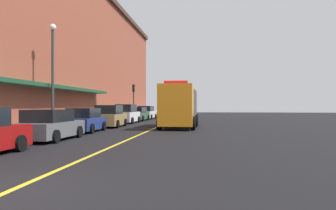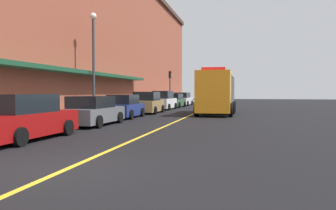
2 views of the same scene
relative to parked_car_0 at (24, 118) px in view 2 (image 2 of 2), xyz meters
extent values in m
plane|color=black|center=(3.96, 21.02, -0.79)|extent=(112.00, 112.00, 0.00)
cube|color=gray|center=(-2.24, 21.02, -0.72)|extent=(2.40, 70.00, 0.15)
cube|color=gold|center=(3.96, 21.02, -0.79)|extent=(0.16, 70.00, 0.01)
cube|color=brown|center=(-7.75, 20.02, 6.59)|extent=(8.62, 64.00, 14.76)
cube|color=#19472D|center=(-2.89, 12.02, 2.31)|extent=(1.20, 22.40, 0.24)
cube|color=maroon|center=(0.00, 0.07, -0.20)|extent=(1.84, 4.83, 0.83)
cube|color=black|center=(0.00, -0.17, 0.56)|extent=(1.63, 2.66, 0.68)
cylinder|color=black|center=(-0.87, 1.57, -0.47)|extent=(0.23, 0.64, 0.64)
cylinder|color=black|center=(0.92, 1.54, -0.47)|extent=(0.23, 0.64, 0.64)
cylinder|color=black|center=(0.87, -1.44, -0.47)|extent=(0.23, 0.64, 0.64)
cube|color=#595B60|center=(0.06, 5.81, -0.24)|extent=(1.90, 4.61, 0.76)
cube|color=black|center=(0.06, 5.58, 0.45)|extent=(1.70, 2.54, 0.62)
cylinder|color=black|center=(-0.88, 7.24, -0.47)|extent=(0.22, 0.64, 0.64)
cylinder|color=black|center=(1.02, 7.23, -0.47)|extent=(0.22, 0.64, 0.64)
cylinder|color=black|center=(-0.89, 4.39, -0.47)|extent=(0.22, 0.64, 0.64)
cylinder|color=black|center=(1.01, 4.38, -0.47)|extent=(0.22, 0.64, 0.64)
cube|color=navy|center=(-0.08, 11.06, -0.23)|extent=(1.86, 4.35, 0.78)
cube|color=black|center=(-0.07, 10.84, 0.48)|extent=(1.64, 2.41, 0.64)
cylinder|color=black|center=(-1.00, 12.37, -0.47)|extent=(0.24, 0.65, 0.64)
cylinder|color=black|center=(0.77, 12.42, -0.47)|extent=(0.24, 0.65, 0.64)
cylinder|color=black|center=(-0.93, 9.70, -0.47)|extent=(0.24, 0.65, 0.64)
cylinder|color=black|center=(0.84, 9.75, -0.47)|extent=(0.24, 0.65, 0.64)
cube|color=#A5844C|center=(0.10, 16.25, -0.17)|extent=(2.00, 4.50, 0.89)
cube|color=black|center=(0.10, 16.03, 0.64)|extent=(1.76, 2.49, 0.73)
cylinder|color=black|center=(-0.89, 17.61, -0.47)|extent=(0.24, 0.65, 0.64)
cylinder|color=black|center=(1.02, 17.66, -0.47)|extent=(0.24, 0.65, 0.64)
cylinder|color=black|center=(-0.82, 14.85, -0.47)|extent=(0.24, 0.65, 0.64)
cylinder|color=black|center=(1.09, 14.89, -0.47)|extent=(0.24, 0.65, 0.64)
cube|color=silver|center=(0.03, 22.33, -0.15)|extent=(1.88, 4.49, 0.94)
cube|color=black|center=(0.02, 22.11, 0.70)|extent=(1.65, 2.49, 0.77)
cylinder|color=black|center=(-0.82, 23.73, -0.47)|extent=(0.24, 0.65, 0.64)
cylinder|color=black|center=(0.96, 23.68, -0.47)|extent=(0.24, 0.65, 0.64)
cylinder|color=black|center=(-0.90, 20.98, -0.47)|extent=(0.24, 0.65, 0.64)
cylinder|color=black|center=(0.88, 20.93, -0.47)|extent=(0.24, 0.65, 0.64)
cube|color=#2D5133|center=(0.01, 27.66, -0.24)|extent=(2.05, 4.78, 0.77)
cube|color=black|center=(0.00, 27.42, 0.46)|extent=(1.79, 2.65, 0.63)
cylinder|color=black|center=(-0.90, 29.15, -0.47)|extent=(0.24, 0.65, 0.64)
cylinder|color=black|center=(1.01, 29.09, -0.47)|extent=(0.24, 0.65, 0.64)
cylinder|color=black|center=(-1.00, 26.23, -0.47)|extent=(0.24, 0.65, 0.64)
cylinder|color=black|center=(0.91, 26.17, -0.47)|extent=(0.24, 0.65, 0.64)
cube|color=silver|center=(0.04, 33.25, -0.20)|extent=(2.01, 4.87, 0.84)
cube|color=black|center=(0.04, 33.01, 0.57)|extent=(1.76, 2.70, 0.69)
cylinder|color=black|center=(-0.85, 34.77, -0.47)|extent=(0.24, 0.65, 0.64)
cylinder|color=black|center=(1.03, 34.72, -0.47)|extent=(0.24, 0.65, 0.64)
cylinder|color=black|center=(-0.94, 31.79, -0.47)|extent=(0.24, 0.65, 0.64)
cylinder|color=black|center=(0.94, 31.73, -0.47)|extent=(0.24, 0.65, 0.64)
cube|color=orange|center=(5.80, 13.38, 1.00)|extent=(2.44, 2.22, 2.98)
cube|color=#3F3F42|center=(5.85, 17.46, 0.88)|extent=(2.47, 5.36, 2.75)
cube|color=red|center=(5.80, 13.38, 2.61)|extent=(1.70, 0.62, 0.24)
cylinder|color=black|center=(7.03, 13.44, -0.29)|extent=(0.31, 1.00, 1.00)
cylinder|color=black|center=(4.58, 13.47, -0.29)|extent=(0.31, 1.00, 1.00)
cylinder|color=black|center=(7.06, 16.78, -0.29)|extent=(0.31, 1.00, 1.00)
cylinder|color=black|center=(4.62, 16.81, -0.29)|extent=(0.31, 1.00, 1.00)
cylinder|color=black|center=(7.09, 18.94, -0.29)|extent=(0.31, 1.00, 1.00)
cylinder|color=black|center=(4.64, 18.96, -0.29)|extent=(0.31, 1.00, 1.00)
cylinder|color=#4C4C51|center=(-1.39, 15.49, -0.12)|extent=(0.07, 0.07, 1.05)
cube|color=black|center=(-1.39, 15.49, 0.55)|extent=(0.14, 0.18, 0.28)
cylinder|color=#4C4C51|center=(-1.39, 34.20, -0.12)|extent=(0.07, 0.07, 1.05)
cube|color=black|center=(-1.39, 34.20, 0.55)|extent=(0.14, 0.18, 0.28)
cylinder|color=#33383D|center=(-1.99, 10.34, 2.61)|extent=(0.18, 0.18, 6.50)
sphere|color=white|center=(-1.99, 10.34, 6.08)|extent=(0.44, 0.44, 0.44)
cylinder|color=#232326|center=(-1.34, 31.72, 1.06)|extent=(0.14, 0.14, 3.40)
cube|color=black|center=(-1.34, 31.72, 3.21)|extent=(0.28, 0.36, 0.90)
sphere|color=red|center=(-1.18, 31.72, 3.51)|extent=(0.16, 0.16, 0.16)
sphere|color=gold|center=(-1.18, 31.72, 3.21)|extent=(0.16, 0.16, 0.16)
sphere|color=green|center=(-1.18, 31.72, 2.91)|extent=(0.16, 0.16, 0.16)
camera|label=1|loc=(8.00, -10.53, 0.97)|focal=35.94mm
camera|label=2|loc=(7.92, -11.10, 0.98)|focal=36.51mm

